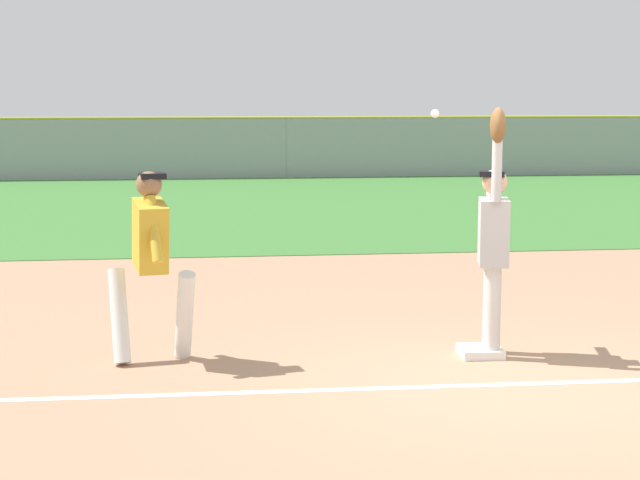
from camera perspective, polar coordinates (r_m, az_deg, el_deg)
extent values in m
plane|color=tan|center=(8.78, 10.58, -7.89)|extent=(70.47, 70.47, 0.00)
cube|color=#3D7533|center=(22.32, -0.26, 2.00)|extent=(45.10, 14.02, 0.01)
cube|color=white|center=(8.56, -16.34, -8.47)|extent=(12.00, 0.25, 0.01)
cube|color=white|center=(9.66, 8.86, -6.12)|extent=(0.39, 0.39, 0.08)
cylinder|color=silver|center=(9.71, 9.44, -3.72)|extent=(0.18, 0.18, 0.85)
cylinder|color=silver|center=(9.52, 9.52, -3.97)|extent=(0.18, 0.18, 0.85)
cube|color=#B7B7B7|center=(9.49, 9.58, 0.44)|extent=(0.35, 0.49, 0.60)
sphere|color=#DBAD84|center=(9.44, 9.64, 3.18)|extent=(0.27, 0.27, 0.23)
cube|color=black|center=(9.43, 9.47, 3.64)|extent=(0.26, 0.24, 0.05)
cylinder|color=#B7B7B7|center=(9.21, 9.76, 4.02)|extent=(0.11, 0.11, 0.62)
cylinder|color=#B7B7B7|center=(9.67, 9.53, 2.38)|extent=(0.22, 0.62, 0.09)
ellipsoid|color=brown|center=(9.19, 9.82, 6.26)|extent=(0.20, 0.30, 0.32)
cylinder|color=white|center=(9.34, -7.49, -4.15)|extent=(0.23, 0.45, 0.85)
cylinder|color=white|center=(9.41, -11.04, -4.14)|extent=(0.23, 0.45, 0.85)
cube|color=gold|center=(9.25, -9.38, 0.25)|extent=(0.36, 0.57, 0.66)
sphere|color=#8C6647|center=(9.20, -9.44, 3.05)|extent=(0.27, 0.27, 0.23)
cube|color=black|center=(9.20, -9.26, 3.53)|extent=(0.26, 0.24, 0.05)
cylinder|color=gold|center=(9.45, -9.60, 0.92)|extent=(0.17, 0.41, 0.58)
cylinder|color=gold|center=(9.02, -9.16, 0.59)|extent=(0.17, 0.41, 0.58)
sphere|color=white|center=(9.27, 6.38, 6.96)|extent=(0.07, 0.07, 0.07)
cube|color=#93999E|center=(29.21, -1.88, 5.09)|extent=(45.10, 0.06, 1.68)
cylinder|color=yellow|center=(29.17, -1.88, 6.80)|extent=(45.10, 0.06, 0.06)
cylinder|color=gray|center=(29.21, -1.88, 5.09)|extent=(0.08, 0.08, 1.68)
cube|color=white|center=(33.32, -9.12, 4.92)|extent=(4.52, 2.19, 0.55)
cube|color=#2D333D|center=(33.30, -9.13, 5.74)|extent=(2.31, 1.89, 0.40)
cylinder|color=black|center=(34.36, -6.73, 4.61)|extent=(0.61, 0.26, 0.60)
cylinder|color=black|center=(32.46, -6.49, 4.40)|extent=(0.61, 0.26, 0.60)
cylinder|color=black|center=(34.27, -11.59, 4.49)|extent=(0.61, 0.26, 0.60)
cylinder|color=black|center=(32.38, -11.62, 4.28)|extent=(0.61, 0.26, 0.60)
cube|color=#B21E1E|center=(33.77, 0.75, 5.07)|extent=(4.41, 1.93, 0.55)
cube|color=#2D333D|center=(33.75, 0.75, 5.87)|extent=(2.21, 1.76, 0.40)
cylinder|color=black|center=(34.94, 2.92, 4.71)|extent=(0.60, 0.22, 0.60)
cylinder|color=black|center=(33.07, 3.46, 4.51)|extent=(0.60, 0.22, 0.60)
cylinder|color=black|center=(34.58, -1.84, 4.68)|extent=(0.60, 0.22, 0.60)
cylinder|color=black|center=(32.69, -1.56, 4.48)|extent=(0.60, 0.22, 0.60)
cube|color=#1E6B33|center=(34.82, 9.43, 5.05)|extent=(4.57, 2.34, 0.55)
cube|color=#2D333D|center=(34.80, 9.45, 5.83)|extent=(2.37, 1.96, 0.40)
cylinder|color=black|center=(36.06, 11.42, 4.67)|extent=(0.62, 0.28, 0.60)
cylinder|color=black|center=(34.21, 12.11, 4.47)|extent=(0.62, 0.28, 0.60)
cylinder|color=black|center=(35.54, 6.84, 4.72)|extent=(0.62, 0.28, 0.60)
cylinder|color=black|center=(33.66, 7.28, 4.52)|extent=(0.62, 0.28, 0.60)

